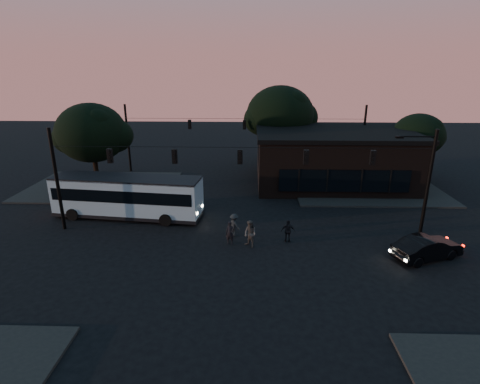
{
  "coord_description": "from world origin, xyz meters",
  "views": [
    {
      "loc": [
        0.76,
        -20.97,
        11.46
      ],
      "look_at": [
        0.0,
        4.0,
        3.0
      ],
      "focal_mm": 28.0,
      "sensor_mm": 36.0,
      "label": 1
    }
  ],
  "objects_px": {
    "building": "(333,157)",
    "bus": "(127,195)",
    "pedestrian_c": "(288,231)",
    "pedestrian_a": "(230,233)",
    "pedestrian_d": "(234,225)",
    "car": "(427,248)",
    "pedestrian_b": "(250,234)"
  },
  "relations": [
    {
      "from": "pedestrian_b",
      "to": "pedestrian_d",
      "type": "bearing_deg",
      "value": 166.49
    },
    {
      "from": "building",
      "to": "pedestrian_d",
      "type": "xyz_separation_m",
      "value": [
        -9.39,
        -12.74,
        -1.9
      ]
    },
    {
      "from": "building",
      "to": "bus",
      "type": "relative_size",
      "value": 1.29
    },
    {
      "from": "building",
      "to": "pedestrian_a",
      "type": "distance_m",
      "value": 17.19
    },
    {
      "from": "building",
      "to": "pedestrian_a",
      "type": "xyz_separation_m",
      "value": [
        -9.61,
        -14.12,
        -1.89
      ]
    },
    {
      "from": "building",
      "to": "pedestrian_b",
      "type": "height_order",
      "value": "building"
    },
    {
      "from": "bus",
      "to": "car",
      "type": "distance_m",
      "value": 21.6
    },
    {
      "from": "building",
      "to": "pedestrian_c",
      "type": "relative_size",
      "value": 9.43
    },
    {
      "from": "car",
      "to": "pedestrian_c",
      "type": "distance_m",
      "value": 8.68
    },
    {
      "from": "car",
      "to": "pedestrian_d",
      "type": "relative_size",
      "value": 2.78
    },
    {
      "from": "pedestrian_a",
      "to": "pedestrian_c",
      "type": "bearing_deg",
      "value": 16.64
    },
    {
      "from": "pedestrian_a",
      "to": "pedestrian_d",
      "type": "distance_m",
      "value": 1.39
    },
    {
      "from": "bus",
      "to": "pedestrian_b",
      "type": "xyz_separation_m",
      "value": [
        9.67,
        -4.91,
        -0.93
      ]
    },
    {
      "from": "bus",
      "to": "pedestrian_c",
      "type": "relative_size",
      "value": 7.29
    },
    {
      "from": "building",
      "to": "pedestrian_b",
      "type": "xyz_separation_m",
      "value": [
        -8.25,
        -14.45,
        -1.79
      ]
    },
    {
      "from": "car",
      "to": "pedestrian_b",
      "type": "height_order",
      "value": "pedestrian_b"
    },
    {
      "from": "car",
      "to": "pedestrian_c",
      "type": "bearing_deg",
      "value": 53.74
    },
    {
      "from": "bus",
      "to": "pedestrian_d",
      "type": "xyz_separation_m",
      "value": [
        8.53,
        -3.2,
        -1.03
      ]
    },
    {
      "from": "bus",
      "to": "pedestrian_a",
      "type": "bearing_deg",
      "value": -22.24
    },
    {
      "from": "car",
      "to": "pedestrian_c",
      "type": "xyz_separation_m",
      "value": [
        -8.43,
        2.06,
        0.07
      ]
    },
    {
      "from": "bus",
      "to": "car",
      "type": "height_order",
      "value": "bus"
    },
    {
      "from": "pedestrian_c",
      "to": "pedestrian_d",
      "type": "xyz_separation_m",
      "value": [
        -3.7,
        0.95,
        -0.0
      ]
    },
    {
      "from": "bus",
      "to": "pedestrian_b",
      "type": "relative_size",
      "value": 6.47
    },
    {
      "from": "pedestrian_b",
      "to": "pedestrian_a",
      "type": "bearing_deg",
      "value": -150.96
    },
    {
      "from": "building",
      "to": "pedestrian_a",
      "type": "height_order",
      "value": "building"
    },
    {
      "from": "pedestrian_a",
      "to": "pedestrian_c",
      "type": "relative_size",
      "value": 1.0
    },
    {
      "from": "bus",
      "to": "pedestrian_d",
      "type": "height_order",
      "value": "bus"
    },
    {
      "from": "building",
      "to": "car",
      "type": "height_order",
      "value": "building"
    },
    {
      "from": "bus",
      "to": "pedestrian_a",
      "type": "height_order",
      "value": "bus"
    },
    {
      "from": "pedestrian_a",
      "to": "pedestrian_b",
      "type": "xyz_separation_m",
      "value": [
        1.36,
        -0.33,
        0.11
      ]
    },
    {
      "from": "building",
      "to": "pedestrian_b",
      "type": "distance_m",
      "value": 16.74
    },
    {
      "from": "car",
      "to": "pedestrian_a",
      "type": "relative_size",
      "value": 2.78
    }
  ]
}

